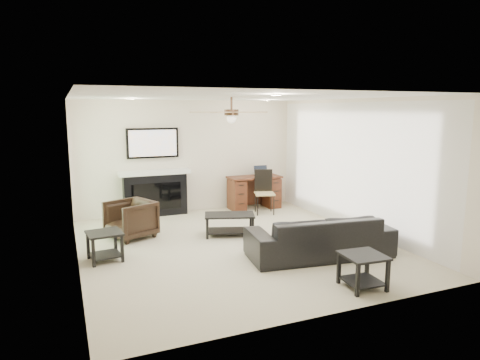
{
  "coord_description": "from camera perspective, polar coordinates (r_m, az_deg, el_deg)",
  "views": [
    {
      "loc": [
        -2.62,
        -6.54,
        2.31
      ],
      "look_at": [
        0.24,
        0.31,
        1.07
      ],
      "focal_mm": 32.0,
      "sensor_mm": 36.0,
      "label": 1
    }
  ],
  "objects": [
    {
      "name": "coffee_table",
      "position": [
        7.91,
        -1.4,
        -5.99
      ],
      "size": [
        1.01,
        0.76,
        0.4
      ],
      "primitive_type": "cube",
      "rotation": [
        0.0,
        0.0,
        -0.33
      ],
      "color": "black",
      "rests_on": "ground"
    },
    {
      "name": "sofa",
      "position": [
        6.9,
        10.56,
        -7.35
      ],
      "size": [
        2.35,
        1.16,
        0.66
      ],
      "primitive_type": "imported",
      "rotation": [
        0.0,
        0.0,
        3.01
      ],
      "color": "black",
      "rests_on": "ground"
    },
    {
      "name": "end_table_near",
      "position": [
        5.9,
        16.04,
        -11.59
      ],
      "size": [
        0.56,
        0.56,
        0.45
      ],
      "primitive_type": "cube",
      "rotation": [
        0.0,
        0.0,
        -0.08
      ],
      "color": "black",
      "rests_on": "ground"
    },
    {
      "name": "armchair",
      "position": [
        7.98,
        -14.37,
        -5.09
      ],
      "size": [
        0.98,
        0.97,
        0.69
      ],
      "primitive_type": "imported",
      "rotation": [
        0.0,
        0.0,
        -1.16
      ],
      "color": "black",
      "rests_on": "ground"
    },
    {
      "name": "fireplace_unit",
      "position": [
        9.4,
        -11.3,
        1.0
      ],
      "size": [
        1.52,
        0.34,
        1.91
      ],
      "primitive_type": "cube",
      "color": "black",
      "rests_on": "ground"
    },
    {
      "name": "desk_chair",
      "position": [
        9.5,
        3.3,
        -1.62
      ],
      "size": [
        0.53,
        0.54,
        0.97
      ],
      "primitive_type": "cube",
      "rotation": [
        0.0,
        0.0,
        -0.29
      ],
      "color": "black",
      "rests_on": "ground"
    },
    {
      "name": "desk",
      "position": [
        10.0,
        1.91,
        -1.66
      ],
      "size": [
        1.22,
        0.56,
        0.76
      ],
      "primitive_type": "cube",
      "color": "#38170E",
      "rests_on": "ground"
    },
    {
      "name": "laptop",
      "position": [
        9.99,
        3.02,
        1.2
      ],
      "size": [
        0.33,
        0.24,
        0.23
      ],
      "primitive_type": "cube",
      "color": "black",
      "rests_on": "desk"
    },
    {
      "name": "end_table_left",
      "position": [
        6.95,
        -17.58,
        -8.43
      ],
      "size": [
        0.56,
        0.56,
        0.45
      ],
      "primitive_type": "cube",
      "rotation": [
        0.0,
        0.0,
        0.12
      ],
      "color": "black",
      "rests_on": "ground"
    },
    {
      "name": "room_shell",
      "position": [
        7.22,
        0.32,
        4.51
      ],
      "size": [
        5.5,
        5.54,
        2.52
      ],
      "color": "beige",
      "rests_on": "ground"
    }
  ]
}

